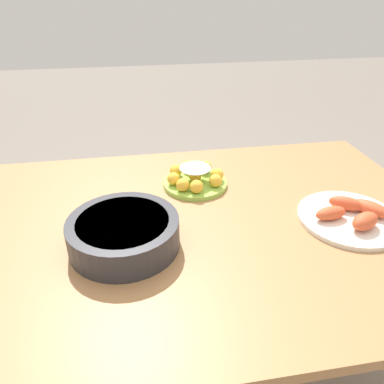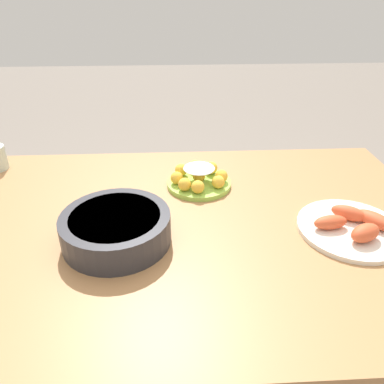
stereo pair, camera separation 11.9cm
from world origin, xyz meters
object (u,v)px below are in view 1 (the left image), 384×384
(cake_plate, at_px, (195,178))
(seafood_platter, at_px, (352,216))
(dining_table, at_px, (188,244))
(serving_bowl, at_px, (124,232))

(cake_plate, relative_size, seafood_platter, 0.73)
(cake_plate, xyz_separation_m, seafood_platter, (-0.42, 0.30, -0.01))
(cake_plate, distance_m, seafood_platter, 0.52)
(dining_table, xyz_separation_m, serving_bowl, (0.19, 0.08, 0.13))
(cake_plate, distance_m, serving_bowl, 0.39)
(dining_table, relative_size, serving_bowl, 5.32)
(dining_table, height_order, cake_plate, cake_plate)
(cake_plate, height_order, serving_bowl, serving_bowl)
(seafood_platter, bearing_deg, cake_plate, -34.86)
(cake_plate, bearing_deg, dining_table, 75.13)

